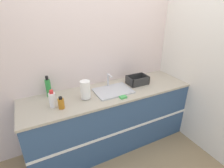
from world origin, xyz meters
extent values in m
plane|color=#937A56|center=(0.00, 0.00, 0.00)|extent=(12.00, 12.00, 0.00)
cube|color=silver|center=(0.00, 0.69, 1.30)|extent=(4.74, 0.06, 2.60)
cube|color=silver|center=(1.20, 0.33, 1.30)|extent=(0.06, 2.66, 2.60)
cube|color=#33517A|center=(0.00, 0.33, 0.43)|extent=(2.34, 0.66, 0.87)
cube|color=white|center=(0.00, 0.00, 0.43)|extent=(2.34, 0.01, 0.04)
cube|color=#B2A893|center=(0.00, 0.33, 0.88)|extent=(2.36, 0.68, 0.03)
cube|color=silver|center=(0.03, 0.30, 0.91)|extent=(0.50, 0.36, 0.02)
cylinder|color=silver|center=(0.03, 0.46, 1.01)|extent=(0.02, 0.02, 0.18)
cylinder|color=silver|center=(0.03, 0.40, 1.10)|extent=(0.02, 0.12, 0.02)
cylinder|color=#4C4C51|center=(-0.36, 0.29, 0.90)|extent=(0.09, 0.09, 0.01)
cylinder|color=white|center=(-0.36, 0.29, 1.02)|extent=(0.12, 0.12, 0.23)
cube|color=#2D2D2D|center=(0.48, 0.37, 0.90)|extent=(0.30, 0.21, 0.01)
cube|color=#2D2D2D|center=(0.48, 0.27, 0.97)|extent=(0.30, 0.01, 0.11)
cube|color=#2D2D2D|center=(0.48, 0.46, 0.97)|extent=(0.30, 0.01, 0.11)
cube|color=#2D2D2D|center=(0.33, 0.37, 0.97)|extent=(0.01, 0.21, 0.11)
cube|color=#2D2D2D|center=(0.62, 0.37, 0.97)|extent=(0.01, 0.21, 0.11)
cylinder|color=#2D8C3D|center=(-0.77, 0.57, 1.01)|extent=(0.07, 0.07, 0.23)
cylinder|color=black|center=(-0.77, 0.57, 1.15)|extent=(0.04, 0.04, 0.05)
cylinder|color=white|center=(-0.77, 0.27, 0.98)|extent=(0.08, 0.08, 0.18)
cylinder|color=red|center=(-0.77, 0.27, 1.09)|extent=(0.04, 0.04, 0.04)
cylinder|color=#B26B19|center=(-0.69, 0.19, 0.96)|extent=(0.07, 0.07, 0.12)
cylinder|color=black|center=(-0.69, 0.19, 1.03)|extent=(0.04, 0.04, 0.03)
cube|color=#4CB259|center=(0.07, 0.08, 0.91)|extent=(0.09, 0.06, 0.02)
camera|label=1|loc=(-0.94, -1.60, 2.00)|focal=28.00mm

